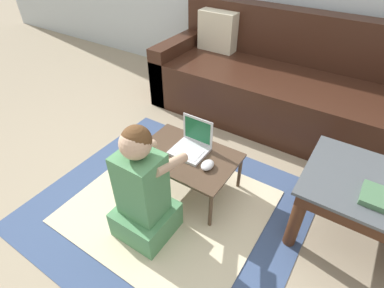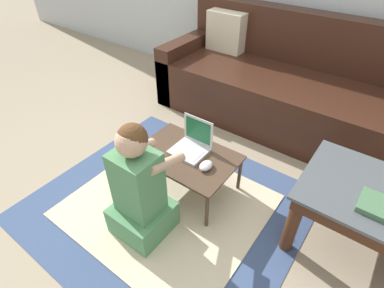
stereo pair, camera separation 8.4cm
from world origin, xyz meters
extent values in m
plane|color=gray|center=(0.00, 0.00, 0.00)|extent=(16.00, 16.00, 0.00)
cube|color=#3D517A|center=(-0.01, -0.14, 0.00)|extent=(1.63, 1.47, 0.01)
cube|color=beige|center=(-0.01, -0.14, 0.01)|extent=(1.18, 1.06, 0.00)
cube|color=#381E14|center=(0.18, 1.24, 0.22)|extent=(2.24, 0.86, 0.44)
cube|color=#381E14|center=(0.18, 1.58, 0.66)|extent=(2.24, 0.19, 0.43)
cube|color=#381E14|center=(-0.86, 1.24, 0.28)|extent=(0.16, 0.86, 0.56)
cube|color=beige|center=(-0.56, 1.41, 0.62)|extent=(0.36, 0.14, 0.36)
cylinder|color=#422314|center=(0.73, 0.03, 0.21)|extent=(0.07, 0.07, 0.43)
cylinder|color=#422314|center=(0.73, 0.48, 0.21)|extent=(0.07, 0.07, 0.43)
cube|color=#4C3828|center=(-0.01, 0.07, 0.29)|extent=(0.64, 0.44, 0.02)
cylinder|color=#4C3828|center=(-0.31, -0.12, 0.14)|extent=(0.02, 0.02, 0.28)
cylinder|color=#4C3828|center=(0.28, -0.12, 0.14)|extent=(0.02, 0.02, 0.28)
cylinder|color=#4C3828|center=(-0.31, 0.26, 0.14)|extent=(0.02, 0.02, 0.28)
cylinder|color=#4C3828|center=(0.28, 0.26, 0.14)|extent=(0.02, 0.02, 0.28)
cube|color=silver|center=(-0.01, 0.10, 0.30)|extent=(0.22, 0.20, 0.02)
cube|color=silver|center=(-0.01, 0.08, 0.31)|extent=(0.18, 0.12, 0.00)
cube|color=silver|center=(-0.01, 0.20, 0.41)|extent=(0.22, 0.01, 0.19)
cube|color=#196038|center=(-0.01, 0.20, 0.41)|extent=(0.19, 0.00, 0.16)
ellipsoid|color=silver|center=(0.16, 0.04, 0.31)|extent=(0.07, 0.10, 0.04)
cube|color=#518E5B|center=(-0.02, -0.36, 0.10)|extent=(0.31, 0.31, 0.19)
cube|color=#518E5B|center=(-0.02, -0.36, 0.39)|extent=(0.23, 0.20, 0.39)
sphere|color=tan|center=(-0.02, -0.36, 0.66)|extent=(0.16, 0.16, 0.16)
sphere|color=brown|center=(-0.02, -0.35, 0.68)|extent=(0.15, 0.15, 0.15)
cylinder|color=tan|center=(-0.12, -0.23, 0.50)|extent=(0.06, 0.26, 0.13)
cylinder|color=tan|center=(0.09, -0.23, 0.50)|extent=(0.06, 0.26, 0.13)
cube|color=#47704C|center=(1.06, 0.15, 0.46)|extent=(0.20, 0.16, 0.03)
camera|label=1|loc=(0.82, -1.14, 1.54)|focal=28.00mm
camera|label=2|loc=(0.88, -1.09, 1.54)|focal=28.00mm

